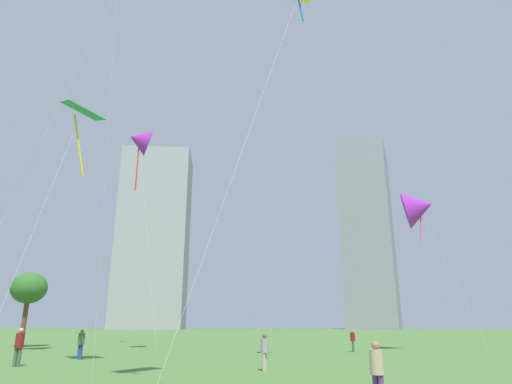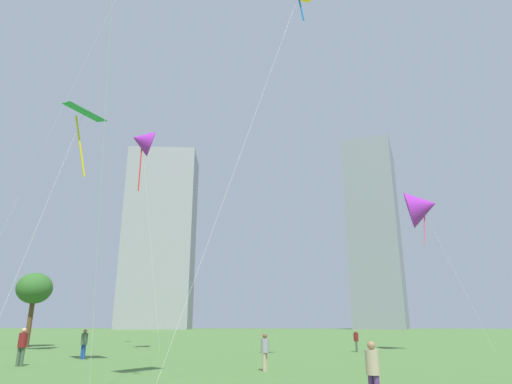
% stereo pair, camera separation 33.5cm
% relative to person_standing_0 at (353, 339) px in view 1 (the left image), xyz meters
% --- Properties ---
extents(person_standing_0, '(0.35, 0.35, 1.58)m').
position_rel_person_standing_0_xyz_m(person_standing_0, '(0.00, 0.00, 0.00)').
color(person_standing_0, '#3F593F').
rests_on(person_standing_0, ground).
extents(person_standing_1, '(0.37, 0.37, 1.67)m').
position_rel_person_standing_0_xyz_m(person_standing_1, '(-2.28, -22.20, 0.05)').
color(person_standing_1, '#593372').
rests_on(person_standing_1, ground).
extents(person_standing_4, '(0.37, 0.37, 1.65)m').
position_rel_person_standing_0_xyz_m(person_standing_4, '(-5.84, -13.67, 0.04)').
color(person_standing_4, tan).
rests_on(person_standing_4, ground).
extents(person_standing_5, '(0.39, 0.39, 1.74)m').
position_rel_person_standing_0_xyz_m(person_standing_5, '(-17.36, -8.17, 0.09)').
color(person_standing_5, '#1E478C').
rests_on(person_standing_5, ground).
extents(person_standing_6, '(0.42, 0.42, 1.87)m').
position_rel_person_standing_0_xyz_m(person_standing_6, '(-18.47, -12.67, 0.17)').
color(person_standing_6, '#3F593F').
rests_on(person_standing_6, ground).
extents(kite_flying_4, '(2.68, 4.16, 13.89)m').
position_rel_person_standing_0_xyz_m(kite_flying_4, '(-15.75, -14.33, 12.22)').
color(kite_flying_4, silver).
rests_on(kite_flying_4, ground).
extents(kite_flying_5, '(3.69, 2.80, 17.47)m').
position_rel_person_standing_0_xyz_m(kite_flying_5, '(-16.50, -3.68, 15.31)').
color(kite_flying_5, silver).
rests_on(kite_flying_5, ground).
extents(kite_flying_6, '(5.22, 3.52, 12.57)m').
position_rel_person_standing_0_xyz_m(kite_flying_6, '(5.74, -0.66, 10.00)').
color(kite_flying_6, silver).
rests_on(kite_flying_6, ground).
extents(park_tree_0, '(3.12, 3.12, 6.55)m').
position_rel_person_standing_0_xyz_m(park_tree_0, '(-28.50, 3.61, 4.16)').
color(park_tree_0, brown).
rests_on(park_tree_0, ground).
extents(distant_highrise_0, '(23.78, 20.19, 56.89)m').
position_rel_person_standing_0_xyz_m(distant_highrise_0, '(-48.73, 100.54, 27.54)').
color(distant_highrise_0, '#939399').
rests_on(distant_highrise_0, ground).
extents(distant_highrise_1, '(21.56, 28.29, 60.80)m').
position_rel_person_standing_0_xyz_m(distant_highrise_1, '(22.05, 111.93, 29.49)').
color(distant_highrise_1, gray).
rests_on(distant_highrise_1, ground).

